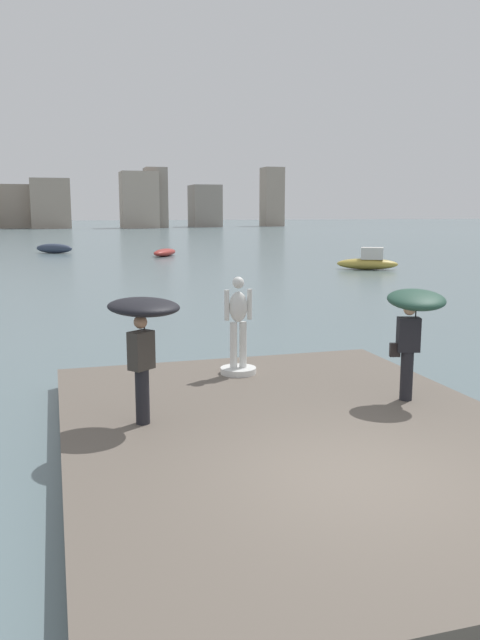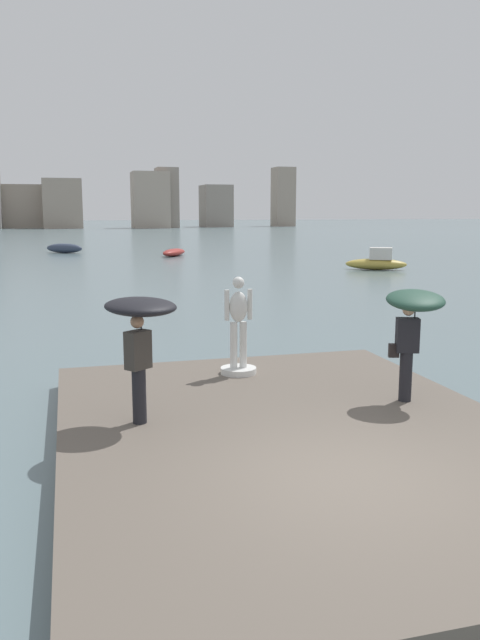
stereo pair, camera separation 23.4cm
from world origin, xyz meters
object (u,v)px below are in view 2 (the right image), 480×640
object	(u,v)px
onlooker_right	(413,315)
boat_rightward	(64,248)
statue_white_figure	(238,335)
boat_mid	(174,252)
boat_leftward	(377,262)
onlooker_left	(140,322)

from	to	relation	value
onlooker_right	boat_rightward	bearing A→B (deg)	96.88
boat_rightward	statue_white_figure	bearing A→B (deg)	-85.72
statue_white_figure	boat_rightward	distance (m)	46.11
boat_mid	boat_leftward	size ratio (longest dim) A/B	1.01
boat_mid	boat_rightward	bearing A→B (deg)	144.67
onlooker_right	boat_leftward	world-z (taller)	onlooker_right
statue_white_figure	boat_rightward	world-z (taller)	statue_white_figure
onlooker_left	onlooker_right	world-z (taller)	onlooker_right
onlooker_left	boat_rightward	world-z (taller)	onlooker_left
boat_leftward	boat_rightward	size ratio (longest dim) A/B	1.12
boat_mid	statue_white_figure	bearing A→B (deg)	-97.51
statue_white_figure	boat_leftward	world-z (taller)	statue_white_figure
boat_leftward	onlooker_right	bearing A→B (deg)	-116.14
onlooker_right	boat_leftward	bearing A→B (deg)	63.86
onlooker_left	boat_mid	bearing A→B (deg)	79.94
boat_leftward	boat_rightward	bearing A→B (deg)	131.34
onlooker_left	boat_mid	distance (m)	43.02
onlooker_right	boat_leftward	distance (m)	30.02
onlooker_right	boat_rightward	xyz separation A→B (m)	(-5.86, 48.59, -1.51)
onlooker_right	boat_mid	size ratio (longest dim) A/B	0.51
statue_white_figure	boat_mid	bearing A→B (deg)	82.49
onlooker_left	boat_rightward	xyz separation A→B (m)	(-1.18, 48.48, -1.59)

